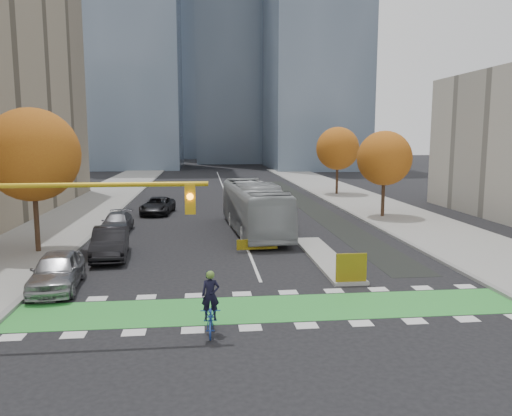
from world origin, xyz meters
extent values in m
plane|color=black|center=(0.00, 0.00, 0.00)|extent=(300.00, 300.00, 0.00)
cube|color=gray|center=(-13.50, 20.00, 0.07)|extent=(7.00, 120.00, 0.15)
cube|color=gray|center=(13.50, 20.00, 0.07)|extent=(7.00, 120.00, 0.15)
cube|color=gray|center=(-10.00, 20.00, 0.07)|extent=(0.30, 120.00, 0.16)
cube|color=gray|center=(10.00, 20.00, 0.07)|extent=(0.30, 120.00, 0.16)
cube|color=green|center=(0.00, 1.50, 0.01)|extent=(20.00, 3.00, 0.01)
cube|color=silver|center=(0.00, 40.00, 0.01)|extent=(0.15, 70.00, 0.01)
cube|color=black|center=(7.50, 30.00, 0.01)|extent=(2.50, 50.00, 0.01)
cube|color=gray|center=(4.00, 9.00, 0.08)|extent=(1.60, 10.00, 0.16)
cube|color=yellow|center=(4.00, 4.20, 0.80)|extent=(1.40, 0.12, 1.30)
cube|color=#47566B|center=(20.00, 85.00, 30.00)|extent=(18.00, 24.00, 60.00)
cube|color=#47566B|center=(-4.00, 140.00, 40.00)|extent=(26.00, 26.00, 80.00)
cylinder|color=#332114|center=(-12.00, 12.00, 2.62)|extent=(0.28, 0.28, 5.25)
sphere|color=#9C4013|center=(-12.00, 12.00, 5.62)|extent=(5.20, 5.20, 5.20)
cylinder|color=#332114|center=(12.00, 22.00, 2.27)|extent=(0.28, 0.28, 4.55)
sphere|color=#9C4013|center=(12.00, 22.00, 4.88)|extent=(4.40, 4.40, 4.40)
cylinder|color=#332114|center=(12.50, 38.00, 2.45)|extent=(0.28, 0.28, 4.90)
sphere|color=#9C4013|center=(12.50, 38.00, 5.25)|extent=(4.80, 4.80, 4.80)
cylinder|color=#BF9914|center=(-6.50, -0.50, 5.10)|extent=(8.20, 0.16, 0.16)
cube|color=#BF9914|center=(-3.00, -0.50, 4.60)|extent=(0.35, 0.28, 1.00)
sphere|color=orange|center=(-3.00, -0.68, 4.70)|extent=(0.22, 0.22, 0.22)
imported|color=#213E99|center=(-2.38, -0.68, 0.50)|extent=(0.71, 1.91, 0.99)
imported|color=black|center=(-2.38, -0.68, 1.34)|extent=(0.63, 0.42, 1.69)
sphere|color=#597F2D|center=(-2.38, -0.68, 2.04)|extent=(0.29, 0.29, 0.29)
imported|color=#9FA4A7|center=(0.94, 17.03, 1.74)|extent=(3.86, 12.66, 3.47)
imported|color=#949498|center=(-9.00, 5.00, 0.82)|extent=(2.33, 4.96, 1.64)
imported|color=black|center=(-7.71, 10.52, 0.84)|extent=(2.27, 5.25, 1.68)
imported|color=#54555A|center=(-8.58, 17.94, 0.68)|extent=(1.90, 4.67, 1.36)
imported|color=black|center=(-6.50, 26.06, 0.71)|extent=(2.96, 5.38, 1.43)
camera|label=1|loc=(-2.56, -17.00, 6.68)|focal=35.00mm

